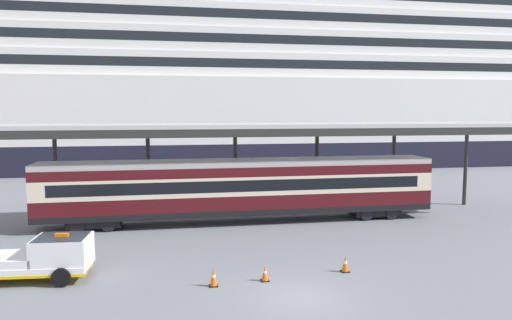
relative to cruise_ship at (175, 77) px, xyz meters
name	(u,v)px	position (x,y,z in m)	size (l,w,h in m)	color
ground_plane	(302,299)	(3.92, -49.50, -11.78)	(400.00, 400.00, 0.00)	slate
cruise_ship	(175,77)	(0.00, 0.00, 0.00)	(149.83, 22.93, 35.96)	black
platform_canopy	(240,129)	(3.52, -35.80, -5.67)	(41.92, 5.13, 6.44)	#B7B7B7
train_carriage	(241,187)	(3.52, -36.26, -9.46)	(25.47, 2.81, 4.11)	black
service_truck	(40,257)	(-6.63, -45.40, -10.79)	(5.34, 2.56, 2.02)	white
traffic_cone_near	(265,273)	(2.90, -47.32, -11.44)	(0.36, 0.36, 0.68)	black
traffic_cone_mid	(213,277)	(0.66, -47.56, -11.39)	(0.36, 0.36, 0.78)	black
traffic_cone_far	(345,264)	(6.72, -46.83, -11.40)	(0.36, 0.36, 0.77)	black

